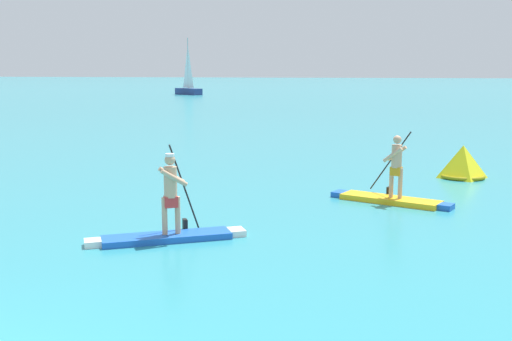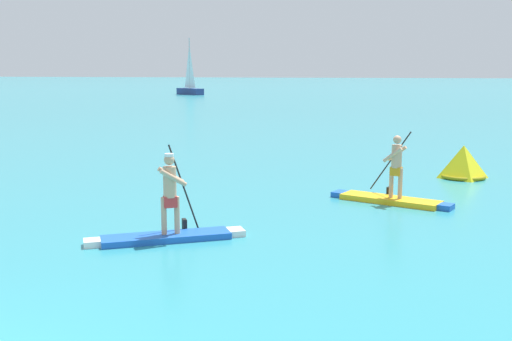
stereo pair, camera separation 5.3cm
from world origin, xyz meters
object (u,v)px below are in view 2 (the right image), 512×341
Objects in this scene: paddleboarder_far_right at (391,191)px; race_marker_buoy at (463,164)px; paddleboarder_mid_center at (168,223)px; sailboat_left_horizon at (190,87)px.

paddleboarder_far_right is 2.22× the size of race_marker_buoy.
paddleboarder_mid_center is 0.96× the size of paddleboarder_far_right.
paddleboarder_mid_center reaches higher than paddleboarder_far_right.
paddleboarder_far_right is at bearing 17.41° from paddleboarder_mid_center.
paddleboarder_mid_center is at bearing -127.07° from race_marker_buoy.
paddleboarder_mid_center is 70.00m from sailboat_left_horizon.
sailboat_left_horizon reaches higher than paddleboarder_far_right.
paddleboarder_mid_center reaches higher than race_marker_buoy.
sailboat_left_horizon is at bearing 78.96° from paddleboarder_mid_center.
sailboat_left_horizon reaches higher than race_marker_buoy.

